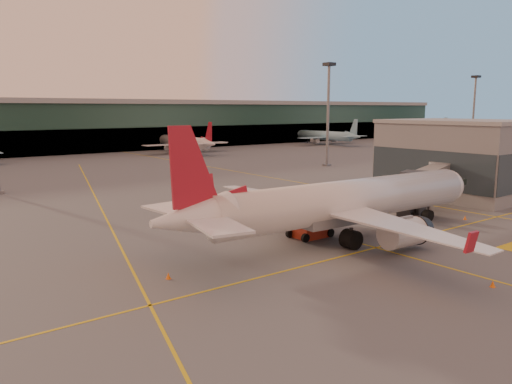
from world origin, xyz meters
TOP-DOWN VIEW (x-y plane):
  - ground at (0.00, 0.00)m, footprint 600.00×600.00m
  - taxi_markings at (-7.32, 44.49)m, footprint 100.12×173.00m
  - terminal at (0.00, 141.79)m, footprint 400.00×20.00m
  - gate_building at (41.93, 17.93)m, footprint 18.40×22.40m
  - mast_east_near at (55.00, 62.00)m, footprint 2.40×2.40m
  - mast_east_far at (130.00, 66.00)m, footprint 2.40×2.40m
  - distant_aircraft_row at (10.83, 118.00)m, footprint 350.00×34.00m
  - main_airplane at (3.84, 9.25)m, footprint 43.13×38.83m
  - jet_bridge at (28.16, 13.90)m, footprint 17.96×9.07m
  - catering_truck at (2.22, 12.37)m, footprint 6.26×2.86m
  - pushback_tug at (21.51, 12.61)m, footprint 4.01×2.43m
  - cone_nose at (24.97, 6.69)m, footprint 0.43×0.43m
  - cone_tail at (-16.91, 9.45)m, footprint 0.44×0.44m
  - cone_wing_right at (3.34, -8.41)m, footprint 0.43×0.43m
  - cone_wing_left at (2.43, 26.35)m, footprint 0.39×0.39m

SIDE VIEW (x-z plane):
  - ground at x=0.00m, z-range 0.00..0.00m
  - distant_aircraft_row at x=10.83m, z-range -6.50..6.50m
  - taxi_markings at x=-7.32m, z-range 0.00..0.01m
  - cone_wing_left at x=2.43m, z-range -0.01..0.48m
  - cone_nose at x=24.97m, z-range -0.01..0.54m
  - cone_wing_right at x=3.34m, z-range -0.01..0.54m
  - cone_tail at x=-16.91m, z-range -0.01..0.55m
  - pushback_tug at x=21.51m, z-range -0.19..1.79m
  - catering_truck at x=2.22m, z-range 0.33..5.17m
  - main_airplane at x=3.84m, z-range -2.28..10.74m
  - jet_bridge at x=28.16m, z-range 1.20..7.47m
  - gate_building at x=41.93m, z-range -0.01..12.59m
  - terminal at x=0.00m, z-range -0.04..17.56m
  - mast_east_near at x=55.00m, z-range 2.06..27.66m
  - mast_east_far at x=130.00m, z-range 2.06..27.66m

